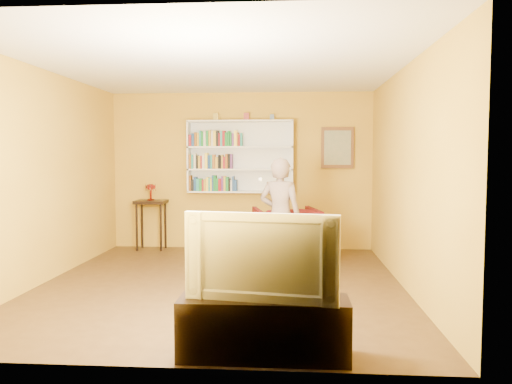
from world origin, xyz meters
TOP-DOWN VIEW (x-y plane):
  - room_shell at (0.00, 0.00)m, footprint 5.30×5.80m
  - bookshelf at (0.00, 2.41)m, footprint 1.80×0.29m
  - books_row_lower at (-0.45, 2.30)m, footprint 0.81×0.19m
  - books_row_middle at (-0.49, 2.30)m, footprint 0.73×0.18m
  - books_row_upper at (-0.40, 2.30)m, footprint 0.90×0.19m
  - ornament_left at (-0.41, 2.35)m, footprint 0.09×0.09m
  - ornament_centre at (0.11, 2.35)m, footprint 0.09×0.09m
  - ornament_right at (0.54, 2.35)m, footprint 0.07×0.07m
  - framed_painting at (1.65, 2.46)m, footprint 0.55×0.05m
  - console_table at (-1.53, 2.25)m, footprint 0.52×0.40m
  - ruby_lustre at (-1.53, 2.25)m, footprint 0.17×0.17m
  - armchair at (0.80, 1.29)m, footprint 1.08×1.10m
  - person at (0.72, 0.58)m, footprint 0.66×0.52m
  - game_remote at (0.47, 0.34)m, footprint 0.04×0.15m
  - tv_cabinet at (0.66, -2.25)m, footprint 1.35×0.40m
  - television at (0.66, -2.25)m, footprint 1.21×0.33m

SIDE VIEW (x-z plane):
  - tv_cabinet at x=0.66m, z-range 0.00..0.48m
  - armchair at x=0.80m, z-range 0.00..0.85m
  - console_table at x=-1.53m, z-range 0.28..1.13m
  - person at x=0.72m, z-range 0.00..1.59m
  - television at x=0.66m, z-range 0.48..1.17m
  - room_shell at x=0.00m, z-range -0.42..2.46m
  - ruby_lustre at x=-1.53m, z-range 0.91..1.19m
  - books_row_lower at x=-0.45m, z-range 0.99..1.26m
  - game_remote at x=0.47m, z-range 1.29..1.33m
  - books_row_middle at x=-0.49m, z-range 1.38..1.65m
  - bookshelf at x=0.00m, z-range 0.98..2.21m
  - framed_painting at x=1.65m, z-range 1.40..2.10m
  - books_row_upper at x=-0.40m, z-range 1.76..2.03m
  - ornament_right at x=0.54m, z-range 2.21..2.31m
  - ornament_left at x=-0.41m, z-range 2.21..2.34m
  - ornament_centre at x=0.11m, z-range 2.21..2.34m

